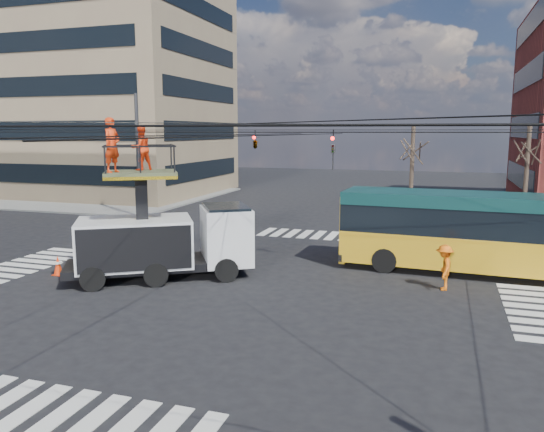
{
  "coord_description": "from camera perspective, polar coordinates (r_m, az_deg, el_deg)",
  "views": [
    {
      "loc": [
        6.69,
        -17.91,
        5.64
      ],
      "look_at": [
        0.19,
        2.25,
        2.23
      ],
      "focal_mm": 35.0,
      "sensor_mm": 36.0,
      "label": 1
    }
  ],
  "objects": [
    {
      "name": "ground",
      "position": [
        19.94,
        -2.53,
        -7.31
      ],
      "size": [
        120.0,
        120.0,
        0.0
      ],
      "primitive_type": "plane",
      "color": "black",
      "rests_on": "ground"
    },
    {
      "name": "traffic_cone",
      "position": [
        22.68,
        -22.03,
        -4.93
      ],
      "size": [
        0.36,
        0.36,
        0.78
      ],
      "primitive_type": "cone",
      "color": "red",
      "rests_on": "ground"
    },
    {
      "name": "city_bus",
      "position": [
        22.52,
        23.41,
        -1.64
      ],
      "size": [
        12.45,
        3.27,
        3.2
      ],
      "rotation": [
        0.0,
        0.0,
        -0.06
      ],
      "color": "gold",
      "rests_on": "ground"
    },
    {
      "name": "building_tower",
      "position": [
        51.62,
        -17.22,
        19.19
      ],
      "size": [
        18.06,
        16.06,
        30.0
      ],
      "color": "#856E55",
      "rests_on": "ground"
    },
    {
      "name": "sidewalk_nw",
      "position": [
        48.09,
        -17.45,
        2.04
      ],
      "size": [
        18.0,
        18.0,
        0.12
      ],
      "primitive_type": "cube",
      "color": "slate",
      "rests_on": "ground"
    },
    {
      "name": "worker_ground",
      "position": [
        22.27,
        -19.47,
        -3.75
      ],
      "size": [
        0.56,
        1.07,
        1.75
      ],
      "primitive_type": "imported",
      "rotation": [
        0.0,
        0.0,
        1.7
      ],
      "color": "orange",
      "rests_on": "ground"
    },
    {
      "name": "overhead_network",
      "position": [
        19.57,
        -2.4,
        5.17
      ],
      "size": [
        24.24,
        24.24,
        8.0
      ],
      "color": "#2D2D30",
      "rests_on": "ground"
    },
    {
      "name": "tree_a",
      "position": [
        31.48,
        14.89,
        6.98
      ],
      "size": [
        2.0,
        2.0,
        6.0
      ],
      "color": "#382B21",
      "rests_on": "ground"
    },
    {
      "name": "utility_truck",
      "position": [
        20.76,
        -11.53,
        -1.16
      ],
      "size": [
        7.16,
        5.65,
        6.12
      ],
      "rotation": [
        0.0,
        0.0,
        0.56
      ],
      "color": "black",
      "rests_on": "ground"
    },
    {
      "name": "flagger",
      "position": [
        19.96,
        18.04,
        -5.28
      ],
      "size": [
        0.65,
        1.09,
        1.65
      ],
      "primitive_type": "imported",
      "rotation": [
        0.0,
        0.0,
        -1.54
      ],
      "color": "orange",
      "rests_on": "ground"
    },
    {
      "name": "tree_b",
      "position": [
        31.72,
        25.84,
        6.4
      ],
      "size": [
        2.0,
        2.0,
        6.0
      ],
      "color": "#382B21",
      "rests_on": "ground"
    },
    {
      "name": "crosswalks",
      "position": [
        19.93,
        -2.53,
        -7.28
      ],
      "size": [
        22.4,
        22.4,
        0.02
      ],
      "primitive_type": null,
      "color": "silver",
      "rests_on": "ground"
    }
  ]
}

